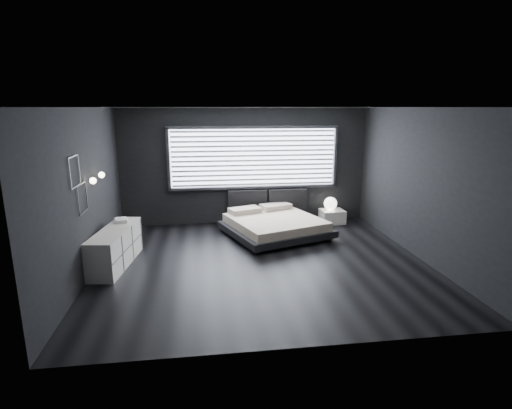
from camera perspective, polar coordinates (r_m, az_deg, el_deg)
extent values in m
plane|color=black|center=(7.49, 0.88, -8.24)|extent=(6.00, 6.00, 0.00)
plane|color=white|center=(6.95, 0.97, 13.70)|extent=(6.00, 6.00, 0.00)
cube|color=black|center=(9.78, -1.50, 5.46)|extent=(6.00, 0.04, 2.80)
cube|color=black|center=(4.48, 6.22, -4.59)|extent=(6.00, 0.04, 2.80)
cube|color=black|center=(7.28, -23.13, 1.51)|extent=(0.04, 5.50, 2.80)
cube|color=black|center=(8.10, 22.44, 2.70)|extent=(0.04, 5.50, 2.80)
cube|color=white|center=(9.76, -0.32, 6.69)|extent=(4.00, 0.02, 1.38)
cube|color=#47474C|center=(9.68, -12.44, 6.32)|extent=(0.06, 0.08, 1.48)
cube|color=#47474C|center=(10.19, 11.23, 6.73)|extent=(0.06, 0.08, 1.48)
cube|color=#47474C|center=(9.66, -0.30, 10.97)|extent=(4.14, 0.08, 0.06)
cube|color=#47474C|center=(9.84, -0.29, 2.45)|extent=(4.14, 0.08, 0.06)
cube|color=silver|center=(9.70, -0.27, 6.65)|extent=(3.94, 0.03, 1.32)
cube|color=black|center=(9.83, -1.22, 0.58)|extent=(0.96, 0.16, 0.52)
cube|color=black|center=(9.99, 4.49, 0.76)|extent=(0.96, 0.16, 0.52)
cylinder|color=silver|center=(7.28, -22.80, 3.14)|extent=(0.10, 0.02, 0.02)
sphere|color=#FFE5B7|center=(7.26, -22.26, 3.17)|extent=(0.11, 0.11, 0.11)
cylinder|color=silver|center=(7.85, -21.70, 3.94)|extent=(0.10, 0.02, 0.02)
sphere|color=#FFE5B7|center=(7.84, -21.20, 3.97)|extent=(0.11, 0.11, 0.11)
cube|color=#47474C|center=(6.65, -24.68, 6.25)|extent=(0.01, 0.46, 0.02)
cube|color=#47474C|center=(6.71, -24.29, 2.36)|extent=(0.01, 0.46, 0.02)
cube|color=#47474C|center=(6.90, -23.96, 4.61)|extent=(0.01, 0.02, 0.46)
cube|color=#47474C|center=(6.46, -25.05, 3.96)|extent=(0.01, 0.02, 0.46)
cube|color=#47474C|center=(6.95, -23.72, 2.69)|extent=(0.01, 0.46, 0.02)
cube|color=#47474C|center=(7.05, -23.37, -0.99)|extent=(0.01, 0.46, 0.02)
cube|color=#47474C|center=(7.21, -23.06, 1.24)|extent=(0.01, 0.02, 0.46)
cube|color=#47474C|center=(6.78, -24.05, 0.41)|extent=(0.01, 0.02, 0.46)
cube|color=black|center=(7.95, 0.08, -6.62)|extent=(0.14, 0.14, 0.07)
cube|color=black|center=(8.84, 10.24, -4.73)|extent=(0.14, 0.14, 0.07)
cube|color=black|center=(9.30, -4.33, -3.63)|extent=(0.14, 0.14, 0.07)
cube|color=black|center=(10.07, 4.88, -2.28)|extent=(0.14, 0.14, 0.07)
cube|color=black|center=(8.96, 2.78, -3.53)|extent=(2.55, 2.49, 0.15)
cube|color=beige|center=(8.92, 2.79, -2.51)|extent=(2.30, 2.30, 0.18)
cube|color=#BDAD9D|center=(9.30, -1.61, -0.84)|extent=(0.80, 0.60, 0.12)
cube|color=#BDAD9D|center=(9.68, 2.82, -0.28)|extent=(0.80, 0.60, 0.12)
cube|color=white|center=(10.09, 10.81, -1.68)|extent=(0.59, 0.50, 0.33)
sphere|color=white|center=(10.03, 10.58, 0.14)|extent=(0.32, 0.32, 0.32)
cube|color=white|center=(7.70, -19.41, -5.77)|extent=(0.70, 1.73, 0.67)
cube|color=#47474C|center=(7.62, -17.71, -5.83)|extent=(0.24, 1.65, 0.65)
cube|color=white|center=(8.05, -18.76, -2.21)|extent=(0.30, 0.36, 0.04)
cube|color=white|center=(8.02, -18.73, -2.03)|extent=(0.28, 0.33, 0.03)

